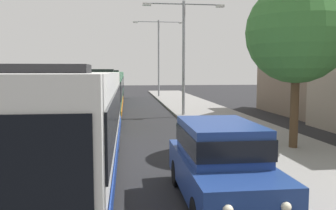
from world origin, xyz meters
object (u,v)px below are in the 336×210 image
Objects in this scene: box_truck_oncoming at (72,87)px; roadside_tree at (297,33)px; white_suv at (220,160)px; bus_middle at (111,85)px; bus_second_in_line at (102,93)px; streetlamp_mid at (184,45)px; streetlamp_far at (159,50)px; bus_lead at (72,120)px.

roadside_tree reaches higher than box_truck_oncoming.
bus_middle is at bearing 97.51° from white_suv.
roadside_tree is at bearing 48.72° from white_suv.
bus_second_in_line is 1.59× the size of streetlamp_mid.
streetlamp_mid is 17.94m from streetlamp_far.
bus_middle is 8.50m from streetlamp_far.
roadside_tree is at bearing -52.50° from bus_second_in_line.
streetlamp_mid is at bearing 83.71° from white_suv.
bus_middle is 1.32× the size of box_truck_oncoming.
bus_second_in_line is 1.35× the size of streetlamp_far.
bus_middle is at bearing 108.94° from roadside_tree.
streetlamp_mid is (5.40, -12.62, 3.13)m from bus_middle.
roadside_tree is at bearing 17.60° from bus_lead.
streetlamp_mid is (5.40, 0.19, 3.13)m from bus_second_in_line.
bus_middle is at bearing 48.41° from box_truck_oncoming.
streetlamp_far is (5.40, 31.02, 3.88)m from bus_lead.
bus_second_in_line is at bearing 127.50° from roadside_tree.
white_suv is 7.35m from roadside_tree.
bus_lead is at bearing -99.87° from streetlamp_far.
white_suv is 0.52× the size of streetlamp_far.
roadside_tree reaches higher than white_suv.
roadside_tree reaches higher than bus_second_in_line.
roadside_tree is (7.96, 2.53, 2.85)m from bus_lead.
roadside_tree reaches higher than bus_middle.
bus_second_in_line is 1.90× the size of roadside_tree.
bus_second_in_line is at bearing -70.06° from box_truck_oncoming.
bus_lead is 1.90× the size of roadside_tree.
bus_second_in_line is 1.10× the size of bus_middle.
bus_second_in_line and bus_middle have the same top height.
roadside_tree is (7.96, -10.38, 2.85)m from bus_second_in_line.
bus_lead reaches higher than box_truck_oncoming.
streetlamp_far is at bearing 90.00° from streetlamp_mid.
bus_middle is at bearing 90.00° from bus_second_in_line.
streetlamp_far is (8.70, 9.02, 3.85)m from box_truck_oncoming.
bus_middle is (-0.00, 12.82, -0.00)m from bus_second_in_line.
bus_lead reaches higher than white_suv.
streetlamp_mid is 10.88m from roadside_tree.
bus_second_in_line is (0.00, 12.90, 0.00)m from bus_lead.
roadside_tree is (2.56, -28.50, -1.03)m from streetlamp_far.
box_truck_oncoming is (-3.30, -3.72, 0.02)m from bus_middle.
bus_second_in_line is at bearing 103.65° from white_suv.
streetlamp_mid is at bearing 2.07° from bus_second_in_line.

